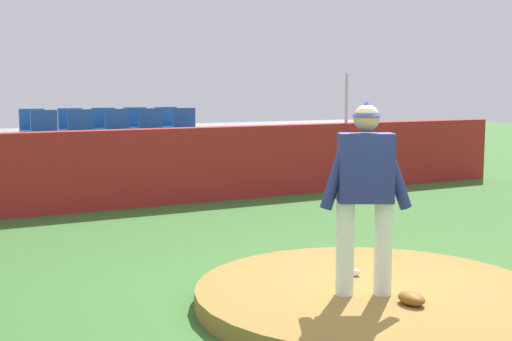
{
  "coord_description": "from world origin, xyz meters",
  "views": [
    {
      "loc": [
        -4.13,
        -5.21,
        2.09
      ],
      "look_at": [
        0.0,
        2.3,
        1.08
      ],
      "focal_mm": 48.65,
      "sensor_mm": 36.0,
      "label": 1
    }
  ],
  "objects_px": {
    "stadium_chair_8": "(137,124)",
    "baseball": "(356,273)",
    "stadium_chair_5": "(33,127)",
    "stadium_chair_0": "(45,129)",
    "stadium_chair_3": "(152,126)",
    "fielding_glove": "(411,298)",
    "pitcher": "(365,184)",
    "stadium_chair_9": "(168,123)",
    "stadium_chair_1": "(82,128)",
    "stadium_chair_2": "(119,127)",
    "stadium_chair_4": "(186,125)",
    "stadium_chair_7": "(105,125)",
    "stadium_chair_6": "(72,126)"
  },
  "relations": [
    {
      "from": "stadium_chair_6",
      "to": "stadium_chair_7",
      "type": "relative_size",
      "value": 1.0
    },
    {
      "from": "stadium_chair_8",
      "to": "fielding_glove",
      "type": "bearing_deg",
      "value": 85.64
    },
    {
      "from": "stadium_chair_0",
      "to": "stadium_chair_7",
      "type": "height_order",
      "value": "same"
    },
    {
      "from": "stadium_chair_3",
      "to": "stadium_chair_1",
      "type": "bearing_deg",
      "value": 0.35
    },
    {
      "from": "stadium_chair_0",
      "to": "stadium_chair_3",
      "type": "height_order",
      "value": "same"
    },
    {
      "from": "stadium_chair_6",
      "to": "fielding_glove",
      "type": "bearing_deg",
      "value": 93.97
    },
    {
      "from": "fielding_glove",
      "to": "stadium_chair_9",
      "type": "distance_m",
      "value": 9.52
    },
    {
      "from": "stadium_chair_9",
      "to": "stadium_chair_5",
      "type": "bearing_deg",
      "value": -0.21
    },
    {
      "from": "stadium_chair_5",
      "to": "stadium_chair_7",
      "type": "relative_size",
      "value": 1.0
    },
    {
      "from": "stadium_chair_0",
      "to": "stadium_chair_9",
      "type": "distance_m",
      "value": 2.9
    },
    {
      "from": "stadium_chair_4",
      "to": "stadium_chair_6",
      "type": "xyz_separation_m",
      "value": [
        -2.09,
        0.9,
        0.0
      ]
    },
    {
      "from": "fielding_glove",
      "to": "stadium_chair_1",
      "type": "bearing_deg",
      "value": 10.53
    },
    {
      "from": "stadium_chair_3",
      "to": "fielding_glove",
      "type": "bearing_deg",
      "value": 85.07
    },
    {
      "from": "fielding_glove",
      "to": "stadium_chair_5",
      "type": "height_order",
      "value": "stadium_chair_5"
    },
    {
      "from": "baseball",
      "to": "stadium_chair_5",
      "type": "bearing_deg",
      "value": 100.44
    },
    {
      "from": "stadium_chair_2",
      "to": "stadium_chair_9",
      "type": "xyz_separation_m",
      "value": [
        1.36,
        0.87,
        0.0
      ]
    },
    {
      "from": "stadium_chair_9",
      "to": "stadium_chair_6",
      "type": "bearing_deg",
      "value": -0.25
    },
    {
      "from": "stadium_chair_1",
      "to": "stadium_chair_4",
      "type": "height_order",
      "value": "same"
    },
    {
      "from": "stadium_chair_0",
      "to": "stadium_chair_6",
      "type": "bearing_deg",
      "value": -128.5
    },
    {
      "from": "baseball",
      "to": "fielding_glove",
      "type": "distance_m",
      "value": 1.01
    },
    {
      "from": "fielding_glove",
      "to": "stadium_chair_2",
      "type": "height_order",
      "value": "stadium_chair_2"
    },
    {
      "from": "stadium_chair_8",
      "to": "stadium_chair_4",
      "type": "bearing_deg",
      "value": 128.41
    },
    {
      "from": "pitcher",
      "to": "stadium_chair_7",
      "type": "height_order",
      "value": "pitcher"
    },
    {
      "from": "pitcher",
      "to": "stadium_chair_1",
      "type": "distance_m",
      "value": 8.05
    },
    {
      "from": "baseball",
      "to": "stadium_chair_3",
      "type": "xyz_separation_m",
      "value": [
        0.59,
        7.49,
        1.14
      ]
    },
    {
      "from": "stadium_chair_8",
      "to": "stadium_chair_9",
      "type": "relative_size",
      "value": 1.0
    },
    {
      "from": "pitcher",
      "to": "stadium_chair_6",
      "type": "height_order",
      "value": "pitcher"
    },
    {
      "from": "baseball",
      "to": "fielding_glove",
      "type": "height_order",
      "value": "fielding_glove"
    },
    {
      "from": "baseball",
      "to": "stadium_chair_7",
      "type": "relative_size",
      "value": 0.15
    },
    {
      "from": "stadium_chair_4",
      "to": "stadium_chair_1",
      "type": "bearing_deg",
      "value": -0.76
    },
    {
      "from": "pitcher",
      "to": "stadium_chair_4",
      "type": "height_order",
      "value": "pitcher"
    },
    {
      "from": "stadium_chair_4",
      "to": "stadium_chair_9",
      "type": "distance_m",
      "value": 0.9
    },
    {
      "from": "fielding_glove",
      "to": "stadium_chair_5",
      "type": "distance_m",
      "value": 9.53
    },
    {
      "from": "stadium_chair_3",
      "to": "stadium_chair_8",
      "type": "xyz_separation_m",
      "value": [
        -0.02,
        0.88,
        0.0
      ]
    },
    {
      "from": "stadium_chair_0",
      "to": "stadium_chair_1",
      "type": "xyz_separation_m",
      "value": [
        0.68,
        0.01,
        0.0
      ]
    },
    {
      "from": "pitcher",
      "to": "fielding_glove",
      "type": "relative_size",
      "value": 6.0
    },
    {
      "from": "fielding_glove",
      "to": "stadium_chair_1",
      "type": "relative_size",
      "value": 0.6
    },
    {
      "from": "pitcher",
      "to": "stadium_chair_6",
      "type": "distance_m",
      "value": 8.92
    },
    {
      "from": "pitcher",
      "to": "stadium_chair_8",
      "type": "xyz_separation_m",
      "value": [
        0.91,
        8.92,
        0.13
      ]
    },
    {
      "from": "pitcher",
      "to": "stadium_chair_6",
      "type": "relative_size",
      "value": 3.6
    },
    {
      "from": "stadium_chair_5",
      "to": "stadium_chair_7",
      "type": "distance_m",
      "value": 1.43
    },
    {
      "from": "stadium_chair_0",
      "to": "baseball",
      "type": "bearing_deg",
      "value": 101.34
    },
    {
      "from": "stadium_chair_3",
      "to": "stadium_chair_5",
      "type": "bearing_deg",
      "value": -22.16
    },
    {
      "from": "fielding_glove",
      "to": "stadium_chair_9",
      "type": "xyz_separation_m",
      "value": [
        1.4,
        9.35,
        1.12
      ]
    },
    {
      "from": "baseball",
      "to": "stadium_chair_8",
      "type": "height_order",
      "value": "stadium_chair_8"
    },
    {
      "from": "pitcher",
      "to": "stadium_chair_3",
      "type": "height_order",
      "value": "pitcher"
    },
    {
      "from": "stadium_chair_8",
      "to": "baseball",
      "type": "bearing_deg",
      "value": 86.1
    },
    {
      "from": "stadium_chair_7",
      "to": "stadium_chair_9",
      "type": "bearing_deg",
      "value": 179.19
    },
    {
      "from": "stadium_chair_3",
      "to": "stadium_chair_9",
      "type": "distance_m",
      "value": 1.09
    },
    {
      "from": "pitcher",
      "to": "stadium_chair_0",
      "type": "xyz_separation_m",
      "value": [
        -1.17,
        8.02,
        0.13
      ]
    }
  ]
}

